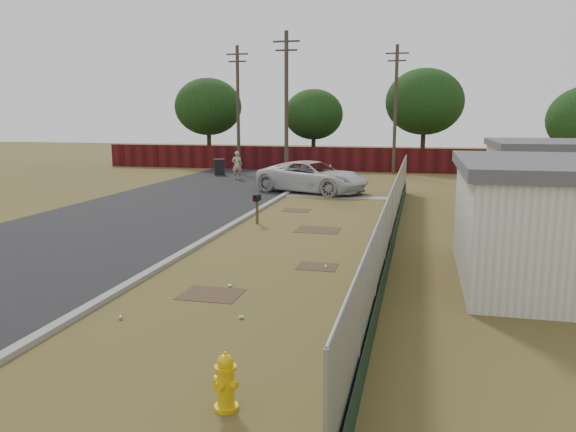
% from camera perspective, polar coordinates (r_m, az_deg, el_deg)
% --- Properties ---
extents(ground, '(120.00, 120.00, 0.00)m').
position_cam_1_polar(ground, '(17.89, 0.36, -3.28)').
color(ground, brown).
rests_on(ground, ground).
extents(street, '(15.10, 60.00, 0.12)m').
position_cam_1_polar(street, '(27.50, -9.65, 1.37)').
color(street, black).
rests_on(street, ground).
extents(chainlink_fence, '(0.10, 27.06, 2.02)m').
position_cam_1_polar(chainlink_fence, '(18.31, 10.65, -0.60)').
color(chainlink_fence, '#92959A').
rests_on(chainlink_fence, ground).
extents(privacy_fence, '(30.00, 0.12, 1.80)m').
position_cam_1_polar(privacy_fence, '(43.23, 0.04, 5.88)').
color(privacy_fence, '#490F11').
rests_on(privacy_fence, ground).
extents(utility_poles, '(12.60, 8.24, 9.00)m').
position_cam_1_polar(utility_poles, '(38.38, 1.98, 10.99)').
color(utility_poles, '#44382D').
rests_on(utility_poles, ground).
extents(horizon_trees, '(33.32, 31.94, 7.78)m').
position_cam_1_polar(horizon_trees, '(40.63, 9.16, 10.74)').
color(horizon_trees, '#372918').
rests_on(horizon_trees, ground).
extents(fire_hydrant, '(0.44, 0.44, 0.88)m').
position_cam_1_polar(fire_hydrant, '(8.41, -6.37, -16.48)').
color(fire_hydrant, gold).
rests_on(fire_hydrant, ground).
extents(mailbox, '(0.22, 0.51, 1.16)m').
position_cam_1_polar(mailbox, '(21.76, -3.17, 1.59)').
color(mailbox, brown).
rests_on(mailbox, ground).
extents(pickup_truck, '(6.77, 4.80, 1.71)m').
position_cam_1_polar(pickup_truck, '(30.66, 2.51, 4.00)').
color(pickup_truck, silver).
rests_on(pickup_truck, ground).
extents(pedestrian, '(0.78, 0.64, 1.85)m').
position_cam_1_polar(pedestrian, '(37.21, -5.20, 5.17)').
color(pedestrian, tan).
rests_on(pedestrian, ground).
extents(trash_bin, '(1.00, 0.97, 1.14)m').
position_cam_1_polar(trash_bin, '(39.85, -7.00, 4.98)').
color(trash_bin, black).
rests_on(trash_bin, ground).
extents(scattered_litter, '(3.59, 5.03, 0.07)m').
position_cam_1_polar(scattered_litter, '(13.33, -5.23, -7.91)').
color(scattered_litter, beige).
rests_on(scattered_litter, ground).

